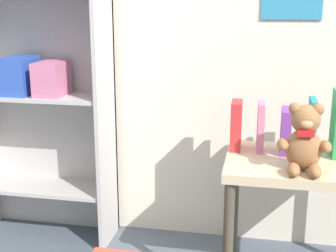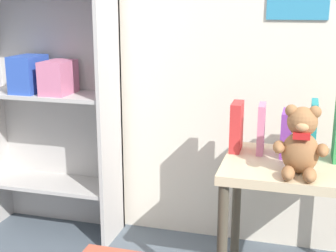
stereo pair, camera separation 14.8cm
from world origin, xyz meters
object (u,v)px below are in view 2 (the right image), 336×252
(book_standing_pink, at_px, (261,129))
(book_standing_purple, at_px, (286,133))
(teddy_bear, at_px, (301,143))
(book_standing_red, at_px, (237,127))
(book_standing_teal, at_px, (313,130))
(display_table, at_px, (296,184))
(bookshelf_side, at_px, (48,72))

(book_standing_pink, bearing_deg, book_standing_purple, -6.87)
(teddy_bear, relative_size, book_standing_red, 1.23)
(teddy_bear, distance_m, book_standing_purple, 0.22)
(teddy_bear, height_order, book_standing_pink, teddy_bear)
(teddy_bear, xyz_separation_m, book_standing_pink, (-0.16, 0.22, -0.01))
(book_standing_red, bearing_deg, book_standing_teal, -3.80)
(book_standing_red, bearing_deg, book_standing_pink, -2.73)
(book_standing_red, distance_m, book_standing_teal, 0.30)
(book_standing_purple, bearing_deg, display_table, -58.90)
(bookshelf_side, height_order, book_standing_red, bookshelf_side)
(display_table, distance_m, teddy_bear, 0.24)
(display_table, bearing_deg, book_standing_pink, 147.46)
(display_table, bearing_deg, teddy_bear, -87.55)
(bookshelf_side, relative_size, book_standing_pink, 7.06)
(book_standing_purple, bearing_deg, book_standing_pink, 176.25)
(bookshelf_side, xyz_separation_m, book_standing_purple, (1.14, -0.15, -0.18))
(display_table, xyz_separation_m, teddy_bear, (0.01, -0.12, 0.20))
(bookshelf_side, distance_m, book_standing_red, 0.96)
(bookshelf_side, relative_size, book_standing_teal, 6.28)
(display_table, relative_size, book_standing_purple, 3.09)
(bookshelf_side, bearing_deg, book_standing_purple, -7.63)
(book_standing_red, xyz_separation_m, book_standing_pink, (0.10, -0.00, -0.00))
(display_table, relative_size, book_standing_pink, 2.78)
(display_table, xyz_separation_m, book_standing_teal, (0.05, 0.08, 0.20))
(bookshelf_side, relative_size, book_standing_purple, 7.85)
(book_standing_teal, bearing_deg, book_standing_red, 177.71)
(bookshelf_side, bearing_deg, book_standing_red, -8.51)
(teddy_bear, bearing_deg, bookshelf_side, 163.06)
(teddy_bear, height_order, book_standing_purple, teddy_bear)
(book_standing_pink, relative_size, book_standing_purple, 1.11)
(book_standing_red, xyz_separation_m, book_standing_teal, (0.30, -0.02, 0.01))
(teddy_bear, relative_size, book_standing_purple, 1.38)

